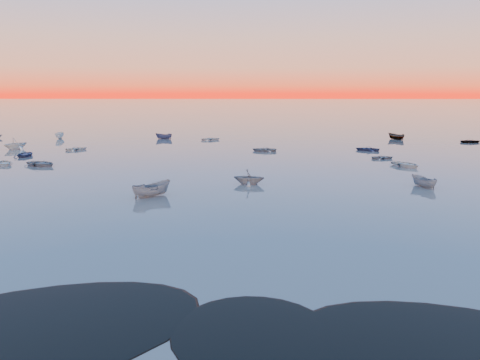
# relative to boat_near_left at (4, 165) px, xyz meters

# --- Properties ---
(ground) EXTENTS (600.00, 600.00, 0.00)m
(ground) POSITION_rel_boat_near_left_xyz_m (32.36, 54.44, 0.00)
(ground) COLOR slate
(ground) RESTS_ON ground
(mud_lobes) EXTENTS (140.00, 6.00, 0.07)m
(mud_lobes) POSITION_rel_boat_near_left_xyz_m (32.36, -46.56, 0.01)
(mud_lobes) COLOR black
(mud_lobes) RESTS_ON ground
(moored_fleet) EXTENTS (124.00, 58.00, 1.20)m
(moored_fleet) POSITION_rel_boat_near_left_xyz_m (32.36, 7.44, 0.00)
(moored_fleet) COLOR white
(moored_fleet) RESTS_ON ground
(boat_near_left) EXTENTS (4.02, 3.59, 0.96)m
(boat_near_left) POSITION_rel_boat_near_left_xyz_m (0.00, 0.00, 0.00)
(boat_near_left) COLOR white
(boat_near_left) RESTS_ON ground
(boat_near_center) EXTENTS (3.97, 4.39, 1.45)m
(boat_near_center) POSITION_rel_boat_near_left_xyz_m (24.39, -18.67, 0.00)
(boat_near_center) COLOR slate
(boat_near_center) RESTS_ON ground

